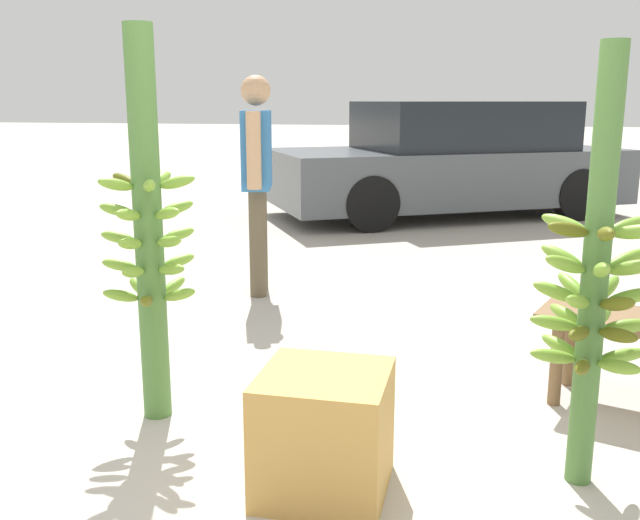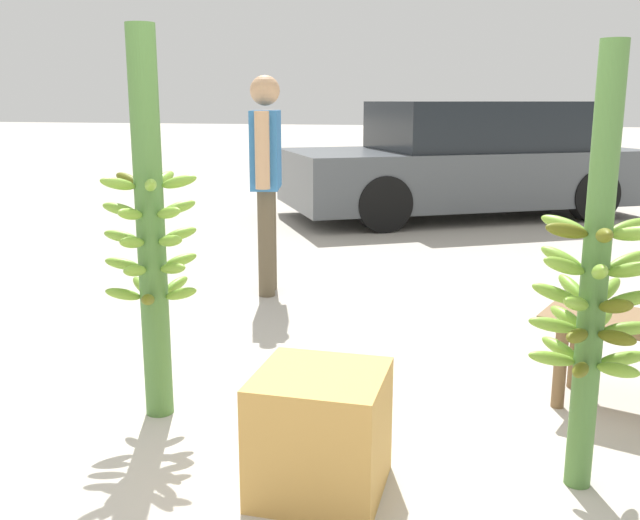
% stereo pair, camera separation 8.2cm
% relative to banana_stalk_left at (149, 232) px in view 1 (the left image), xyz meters
% --- Properties ---
extents(ground_plane, '(80.00, 80.00, 0.00)m').
position_rel_banana_stalk_left_xyz_m(ground_plane, '(0.83, -0.45, -0.86)').
color(ground_plane, '#B2AA9E').
extents(banana_stalk_left, '(0.43, 0.44, 1.73)m').
position_rel_banana_stalk_left_xyz_m(banana_stalk_left, '(0.00, 0.00, 0.00)').
color(banana_stalk_left, '#4C7A38').
rests_on(banana_stalk_left, ground_plane).
extents(banana_stalk_center, '(0.44, 0.44, 1.62)m').
position_rel_banana_stalk_left_xyz_m(banana_stalk_center, '(1.82, -0.19, -0.08)').
color(banana_stalk_center, '#4C7A38').
rests_on(banana_stalk_center, ground_plane).
extents(vendor_person, '(0.29, 0.65, 1.59)m').
position_rel_banana_stalk_left_xyz_m(vendor_person, '(-0.19, 2.15, 0.09)').
color(vendor_person, brown).
rests_on(vendor_person, ground_plane).
extents(parked_car, '(4.63, 3.70, 1.41)m').
position_rel_banana_stalk_left_xyz_m(parked_car, '(1.02, 6.28, -0.18)').
color(parked_car, '#4C5156').
rests_on(parked_car, ground_plane).
extents(produce_crate, '(0.46, 0.46, 0.46)m').
position_rel_banana_stalk_left_xyz_m(produce_crate, '(0.89, -0.47, -0.63)').
color(produce_crate, '#C69347').
rests_on(produce_crate, ground_plane).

